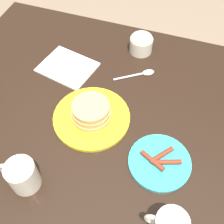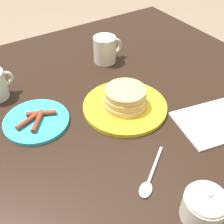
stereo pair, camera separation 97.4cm
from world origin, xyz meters
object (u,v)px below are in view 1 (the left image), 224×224
at_px(coffee_mug, 22,175).
at_px(spoon, 141,74).
at_px(pancake_plate, 91,114).
at_px(side_plate_bacon, 160,162).
at_px(sugar_bowl, 141,43).
at_px(napkin, 67,67).

xyz_separation_m(coffee_mug, spoon, (-0.18, -0.48, -0.04)).
distance_m(pancake_plate, side_plate_bacon, 0.25).
bearing_deg(side_plate_bacon, sugar_bowl, -67.97).
distance_m(side_plate_bacon, spoon, 0.34).
distance_m(pancake_plate, spoon, 0.25).
relative_size(pancake_plate, napkin, 1.12).
bearing_deg(napkin, pancake_plate, 132.30).
relative_size(pancake_plate, spoon, 1.81).
distance_m(pancake_plate, coffee_mug, 0.27).
height_order(sugar_bowl, napkin, sugar_bowl).
relative_size(side_plate_bacon, napkin, 0.83).
bearing_deg(pancake_plate, sugar_bowl, -99.72).
relative_size(sugar_bowl, spoon, 0.64).
relative_size(side_plate_bacon, spoon, 1.33).
relative_size(coffee_mug, spoon, 0.82).
xyz_separation_m(sugar_bowl, napkin, (0.22, 0.17, -0.04)).
xyz_separation_m(pancake_plate, sugar_bowl, (-0.06, -0.35, 0.02)).
distance_m(side_plate_bacon, napkin, 0.47).
height_order(pancake_plate, sugar_bowl, sugar_bowl).
bearing_deg(napkin, sugar_bowl, -142.51).
height_order(pancake_plate, spoon, pancake_plate).
bearing_deg(napkin, coffee_mug, 99.63).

